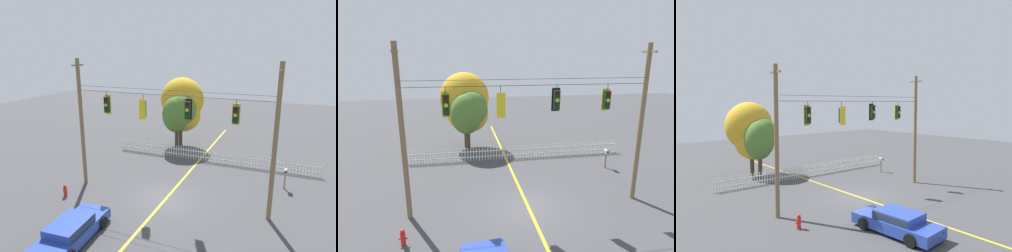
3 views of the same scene
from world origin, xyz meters
The scene contains 13 objects.
ground centered at (0.00, 0.00, 0.00)m, with size 80.00×80.00×0.00m, color #424244.
lane_centerline_stripe centered at (0.00, 0.00, 0.00)m, with size 0.16×36.00×0.01m, color gold.
signal_support_span centered at (0.00, 0.00, 4.44)m, with size 12.69×1.10×8.69m.
traffic_signal_eastbound_side centered at (-4.11, 0.01, 5.80)m, with size 0.43×0.38×1.48m.
traffic_signal_northbound_secondary centered at (-1.50, -0.01, 5.72)m, with size 0.43×0.38×1.55m.
traffic_signal_northbound_primary centered at (1.35, 0.01, 5.89)m, with size 0.43×0.38×1.35m.
traffic_signal_westbound_side centered at (4.09, 0.01, 5.82)m, with size 0.43×0.38×1.41m.
white_picket_fence centered at (0.91, 7.35, 0.53)m, with size 16.90×0.06×1.05m.
autumn_maple_near_fence centered at (-2.95, 11.02, 3.98)m, with size 4.23×4.17×6.61m.
autumn_maple_mid centered at (-2.77, 9.59, 3.53)m, with size 3.08×2.89×5.24m.
parked_car centered at (-2.63, -5.79, 0.61)m, with size 2.21×4.72×1.15m.
fire_hydrant centered at (-6.16, -2.19, 0.38)m, with size 0.38×0.22×0.78m.
roadside_mailbox centered at (6.91, 4.42, 1.15)m, with size 0.25×0.44×1.41m.
Camera 3 is at (-14.56, -15.98, 6.55)m, focal length 33.82 mm.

